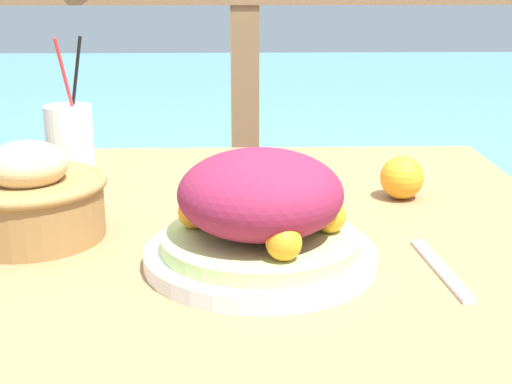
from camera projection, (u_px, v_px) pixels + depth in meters
name	position (u px, v px, depth m)	size (l,w,h in m)	color
patio_table	(252.00, 292.00, 1.05)	(0.90, 0.88, 0.75)	#997047
railing_fence	(245.00, 83.00, 1.78)	(2.80, 0.08, 1.11)	brown
sea_backdrop	(240.00, 123.00, 4.35)	(12.00, 4.00, 0.42)	#568EA8
salad_plate	(261.00, 216.00, 0.85)	(0.28, 0.28, 0.14)	silver
drink_glass	(71.00, 154.00, 1.08)	(0.07, 0.07, 0.25)	silver
bread_basket	(30.00, 199.00, 0.93)	(0.20, 0.20, 0.13)	olive
knife	(441.00, 269.00, 0.84)	(0.03, 0.18, 0.00)	silver
orange_near_basket	(402.00, 178.00, 1.10)	(0.07, 0.07, 0.07)	orange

